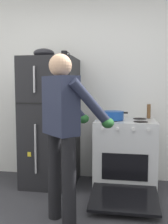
# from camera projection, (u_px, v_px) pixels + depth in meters

# --- Properties ---
(kitchen_wall_back) EXTENTS (6.00, 0.10, 2.70)m
(kitchen_wall_back) POSITION_uv_depth(u_px,v_px,m) (92.00, 83.00, 3.69)
(kitchen_wall_back) COLOR white
(kitchen_wall_back) RESTS_ON ground
(refrigerator) EXTENTS (0.68, 0.72, 1.67)m
(refrigerator) POSITION_uv_depth(u_px,v_px,m) (51.00, 122.00, 3.45)
(refrigerator) COLOR black
(refrigerator) RESTS_ON ground
(stove_range) EXTENTS (0.76, 1.20, 0.89)m
(stove_range) POSITION_uv_depth(u_px,v_px,m) (125.00, 155.00, 3.31)
(stove_range) COLOR silver
(stove_range) RESTS_ON ground
(person_cook) EXTENTS (0.68, 0.71, 1.60)m
(person_cook) POSITION_uv_depth(u_px,v_px,m) (64.00, 124.00, 2.42)
(person_cook) COLOR black
(person_cook) RESTS_ON ground
(red_pot) EXTENTS (0.37, 0.27, 0.11)m
(red_pot) POSITION_uv_depth(u_px,v_px,m) (113.00, 116.00, 3.25)
(red_pot) COLOR #19479E
(red_pot) RESTS_ON stove_range
(coffee_mug) EXTENTS (0.11, 0.08, 0.10)m
(coffee_mug) POSITION_uv_depth(u_px,v_px,m) (64.00, 55.00, 3.38)
(coffee_mug) COLOR black
(coffee_mug) RESTS_ON refrigerator
(pepper_mill) EXTENTS (0.05, 0.05, 0.19)m
(pepper_mill) POSITION_uv_depth(u_px,v_px,m) (149.00, 111.00, 3.42)
(pepper_mill) COLOR brown
(pepper_mill) RESTS_ON stove_range
(mixing_bowl) EXTENTS (0.27, 0.27, 0.12)m
(mixing_bowl) POSITION_uv_depth(u_px,v_px,m) (44.00, 53.00, 3.37)
(mixing_bowl) COLOR black
(mixing_bowl) RESTS_ON refrigerator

